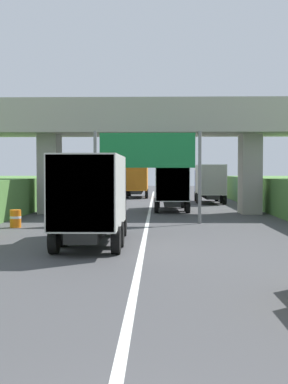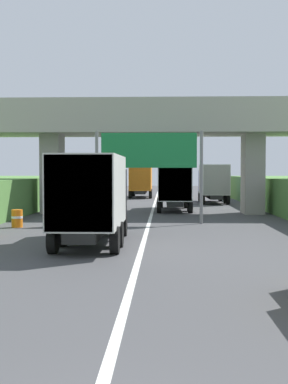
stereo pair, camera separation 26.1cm
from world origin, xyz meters
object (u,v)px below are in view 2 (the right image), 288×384
Objects in this scene: overhead_highway_sign at (149,156)px; truck_black at (93,195)px; truck_green at (174,184)px; truck_blue at (213,182)px; truck_orange at (141,180)px; construction_barrel_4 at (17,218)px.

truck_black is (-1.94, -8.38, -1.76)m from overhead_highway_sign.
truck_green is at bearing 78.95° from truck_black.
truck_green and truck_blue have the same top height.
truck_orange is 8.11× the size of construction_barrel_4.
overhead_highway_sign is at bearing -105.54° from truck_blue.
truck_orange is 31.45m from construction_barrel_4.
construction_barrel_4 is at bearing -124.88° from truck_green.
construction_barrel_4 is at bearing -119.41° from truck_blue.
truck_orange reaches higher than construction_barrel_4.
overhead_highway_sign is 0.81× the size of truck_green.
truck_blue is (3.68, 9.32, 0.00)m from truck_green.
overhead_highway_sign is 0.81× the size of truck_blue.
truck_blue is at bearing 68.44° from truck_green.
truck_blue and truck_orange have the same top height.
truck_black and truck_orange have the same top height.
overhead_highway_sign reaches higher than construction_barrel_4.
overhead_highway_sign is at bearing -86.66° from truck_orange.
construction_barrel_4 is at bearing 127.48° from truck_black.
truck_black is 1.00× the size of truck_blue.
construction_barrel_4 is at bearing -99.10° from truck_orange.
overhead_highway_sign is 0.81× the size of truck_black.
overhead_highway_sign reaches higher than truck_blue.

